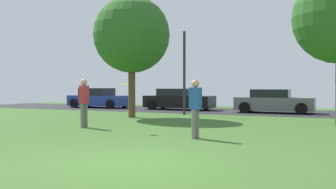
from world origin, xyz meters
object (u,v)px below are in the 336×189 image
at_px(person_thrower, 84,100).
at_px(frisbee_disc, 125,84).
at_px(parked_car_blue, 99,99).
at_px(street_lamp_post, 184,73).
at_px(parked_car_black, 179,100).
at_px(maple_tree_near, 132,35).
at_px(person_catcher, 195,106).
at_px(parked_car_grey, 274,102).

bearing_deg(person_thrower, frisbee_disc, -0.00).
relative_size(person_thrower, parked_car_blue, 0.41).
bearing_deg(street_lamp_post, person_thrower, -97.73).
bearing_deg(frisbee_disc, parked_car_black, 104.25).
relative_size(maple_tree_near, street_lamp_post, 1.32).
relative_size(person_thrower, parked_car_black, 0.40).
height_order(maple_tree_near, person_thrower, maple_tree_near).
xyz_separation_m(person_catcher, parked_car_blue, (-11.91, 12.17, -0.31)).
distance_m(person_catcher, parked_car_black, 13.62).
distance_m(parked_car_blue, street_lamp_post, 9.12).
bearing_deg(frisbee_disc, person_catcher, -12.08).
bearing_deg(maple_tree_near, parked_car_black, 92.58).
relative_size(person_catcher, street_lamp_post, 0.38).
bearing_deg(parked_car_blue, person_catcher, -45.61).
distance_m(person_catcher, street_lamp_post, 9.31).
height_order(maple_tree_near, person_catcher, maple_tree_near).
bearing_deg(street_lamp_post, maple_tree_near, -121.79).
bearing_deg(parked_car_black, parked_car_blue, -178.32).
bearing_deg(person_catcher, parked_car_grey, -80.06).
height_order(parked_car_black, parked_car_grey, parked_car_black).
bearing_deg(street_lamp_post, parked_car_black, 116.84).
xyz_separation_m(parked_car_blue, street_lamp_post, (8.16, -3.74, 1.60)).
relative_size(parked_car_blue, parked_car_grey, 1.00).
xyz_separation_m(person_catcher, parked_car_black, (-5.73, 12.35, -0.31)).
height_order(parked_car_grey, street_lamp_post, street_lamp_post).
bearing_deg(parked_car_grey, maple_tree_near, -133.81).
xyz_separation_m(person_catcher, parked_car_grey, (0.44, 11.83, -0.32)).
xyz_separation_m(maple_tree_near, person_thrower, (0.68, -4.69, -3.05)).
distance_m(parked_car_blue, parked_car_black, 6.18).
relative_size(maple_tree_near, parked_car_blue, 1.36).
bearing_deg(person_thrower, person_catcher, -0.00).
bearing_deg(frisbee_disc, parked_car_grey, 74.16).
distance_m(person_thrower, street_lamp_post, 7.58).
bearing_deg(person_catcher, person_thrower, -0.00).
xyz_separation_m(person_thrower, parked_car_black, (-0.98, 11.33, -0.36)).
relative_size(person_thrower, frisbee_disc, 5.52).
relative_size(maple_tree_near, person_catcher, 3.45).
bearing_deg(person_catcher, maple_tree_near, -34.32).
bearing_deg(parked_car_black, person_thrower, -85.06).
bearing_deg(person_catcher, street_lamp_post, -53.93).
bearing_deg(maple_tree_near, parked_car_grey, 46.19).
xyz_separation_m(maple_tree_near, person_catcher, (5.43, -5.71, -3.10)).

